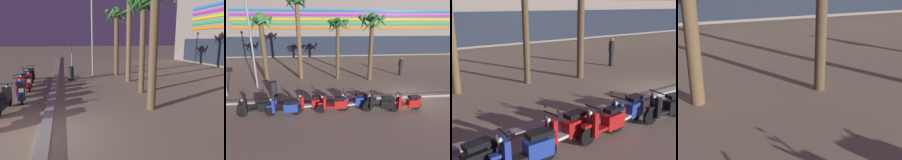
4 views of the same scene
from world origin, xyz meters
TOP-DOWN VIEW (x-y plane):
  - ground_plane at (0.00, 0.00)m, footprint 200.00×200.00m
  - curb_strip at (0.00, 0.14)m, footprint 60.00×0.36m
  - scooter_black_mid_centre at (-8.82, -1.39)m, footprint 1.81×0.67m
  - scooter_blue_gap_after_mid at (-7.49, -1.58)m, footprint 1.75×0.56m
  - scooter_red_lead_nearest at (-6.13, -1.17)m, footprint 1.73×0.61m
  - scooter_red_last_in_row at (-4.97, -1.41)m, footprint 1.77×0.57m
  - scooter_blue_tail_end at (-3.86, -1.18)m, footprint 1.82×0.70m
  - scooter_black_mid_rear at (-2.54, -1.62)m, footprint 1.76×0.56m
  - crossing_sign at (-11.79, 1.42)m, footprint 0.60×0.12m
  - palm_tree_far_corner at (-4.25, 4.80)m, footprint 1.82×1.93m
  - palm_tree_near_sign at (-7.41, 5.06)m, footprint 2.00×2.03m
  - palm_tree_by_mall_entrance at (-1.62, 4.22)m, footprint 2.19×2.18m
  - palm_tree_mid_walkway at (-10.21, 4.96)m, footprint 1.98×2.00m
  - litter_bin at (-8.77, 1.22)m, footprint 0.48×0.48m
  - street_lamp at (-10.41, 3.03)m, footprint 0.36×0.36m

SIDE VIEW (x-z plane):
  - ground_plane at x=0.00m, z-range 0.00..0.00m
  - curb_strip at x=0.00m, z-range 0.00..0.12m
  - scooter_red_last_in_row at x=-4.97m, z-range -0.08..0.96m
  - scooter_blue_gap_after_mid at x=-7.49m, z-range -0.14..1.03m
  - scooter_black_mid_rear at x=-2.54m, z-range -0.08..0.97m
  - scooter_red_lead_nearest at x=-6.13m, z-range -0.14..1.04m
  - scooter_black_mid_centre at x=-8.82m, z-range -0.07..0.98m
  - scooter_blue_tail_end at x=-3.86m, z-range -0.13..1.05m
  - litter_bin at x=-8.77m, z-range 0.01..0.96m
  - crossing_sign at x=-11.79m, z-range 0.30..2.70m
  - palm_tree_far_corner at x=-4.25m, z-range 1.33..6.34m
  - palm_tree_mid_walkway at x=-10.21m, z-range 1.24..6.60m
  - palm_tree_by_mall_entrance at x=-1.62m, z-range 1.33..6.68m
  - street_lamp at x=-10.41m, z-range 0.76..8.25m
  - palm_tree_near_sign at x=-7.41m, z-range 1.55..8.27m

